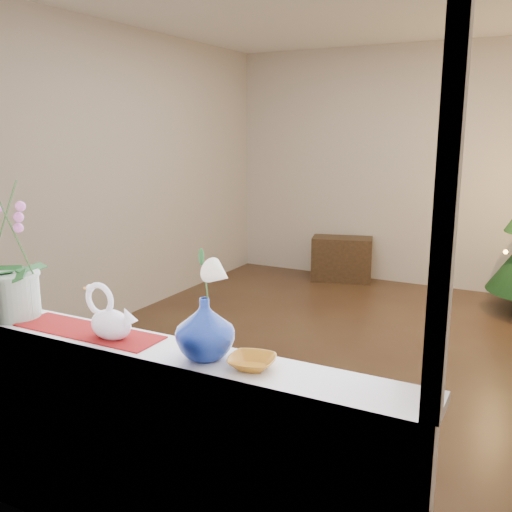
{
  "coord_description": "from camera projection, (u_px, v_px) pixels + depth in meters",
  "views": [
    {
      "loc": [
        1.34,
        -4.09,
        1.77
      ],
      "look_at": [
        -0.07,
        -1.4,
        1.09
      ],
      "focal_mm": 40.0,
      "sensor_mm": 36.0,
      "label": 1
    }
  ],
  "objects": [
    {
      "name": "ground",
      "position": [
        346.0,
        357.0,
        4.53
      ],
      "size": [
        5.0,
        5.0,
        0.0
      ],
      "primitive_type": "plane",
      "color": "#351F15",
      "rests_on": "ground"
    },
    {
      "name": "wall_back",
      "position": [
        423.0,
        168.0,
        6.39
      ],
      "size": [
        4.5,
        0.1,
        2.7
      ],
      "primitive_type": "cube",
      "color": "beige",
      "rests_on": "ground"
    },
    {
      "name": "wall_front",
      "position": [
        133.0,
        248.0,
        2.07
      ],
      "size": [
        4.5,
        0.1,
        2.7
      ],
      "primitive_type": "cube",
      "color": "beige",
      "rests_on": "ground"
    },
    {
      "name": "wall_left",
      "position": [
        118.0,
        176.0,
        5.26
      ],
      "size": [
        0.1,
        5.0,
        2.7
      ],
      "primitive_type": "cube",
      "color": "beige",
      "rests_on": "ground"
    },
    {
      "name": "window_apron",
      "position": [
        150.0,
        466.0,
        2.31
      ],
      "size": [
        2.2,
        0.08,
        0.88
      ],
      "primitive_type": "cube",
      "color": "white",
      "rests_on": "ground"
    },
    {
      "name": "windowsill",
      "position": [
        159.0,
        352.0,
        2.28
      ],
      "size": [
        2.2,
        0.26,
        0.04
      ],
      "primitive_type": "cube",
      "color": "white",
      "rests_on": "window_apron"
    },
    {
      "name": "window_frame",
      "position": [
        134.0,
        150.0,
        2.02
      ],
      "size": [
        2.22,
        0.06,
        1.6
      ],
      "primitive_type": null,
      "color": "white",
      "rests_on": "windowsill"
    },
    {
      "name": "runner",
      "position": [
        88.0,
        331.0,
        2.45
      ],
      "size": [
        0.7,
        0.2,
        0.01
      ],
      "primitive_type": "cube",
      "color": "maroon",
      "rests_on": "windowsill"
    },
    {
      "name": "orchid_pot",
      "position": [
        10.0,
        243.0,
        2.56
      ],
      "size": [
        0.29,
        0.29,
        0.7
      ],
      "primitive_type": null,
      "rotation": [
        0.0,
        0.0,
        0.22
      ],
      "color": "beige",
      "rests_on": "windowsill"
    },
    {
      "name": "swan",
      "position": [
        110.0,
        313.0,
        2.35
      ],
      "size": [
        0.28,
        0.18,
        0.22
      ],
      "primitive_type": null,
      "rotation": [
        0.0,
        0.0,
        -0.24
      ],
      "color": "white",
      "rests_on": "windowsill"
    },
    {
      "name": "blue_vase",
      "position": [
        205.0,
        324.0,
        2.14
      ],
      "size": [
        0.29,
        0.29,
        0.27
      ],
      "primitive_type": "imported",
      "rotation": [
        0.0,
        0.0,
        0.12
      ],
      "color": "navy",
      "rests_on": "windowsill"
    },
    {
      "name": "lily",
      "position": [
        204.0,
        262.0,
        2.09
      ],
      "size": [
        0.15,
        0.09,
        0.2
      ],
      "primitive_type": null,
      "color": "white",
      "rests_on": "blue_vase"
    },
    {
      "name": "paperweight",
      "position": [
        200.0,
        350.0,
        2.14
      ],
      "size": [
        0.09,
        0.09,
        0.08
      ],
      "primitive_type": "sphere",
      "rotation": [
        0.0,
        0.0,
        0.28
      ],
      "color": "silver",
      "rests_on": "windowsill"
    },
    {
      "name": "amber_dish",
      "position": [
        252.0,
        363.0,
        2.07
      ],
      "size": [
        0.17,
        0.17,
        0.04
      ],
      "primitive_type": "imported",
      "rotation": [
        0.0,
        0.0,
        0.2
      ],
      "color": "#A06214",
      "rests_on": "windowsill"
    },
    {
      "name": "side_table",
      "position": [
        342.0,
        259.0,
        6.79
      ],
      "size": [
        0.77,
        0.52,
        0.52
      ],
      "primitive_type": "cube",
      "rotation": [
        0.0,
        0.0,
        0.27
      ],
      "color": "black",
      "rests_on": "ground"
    }
  ]
}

